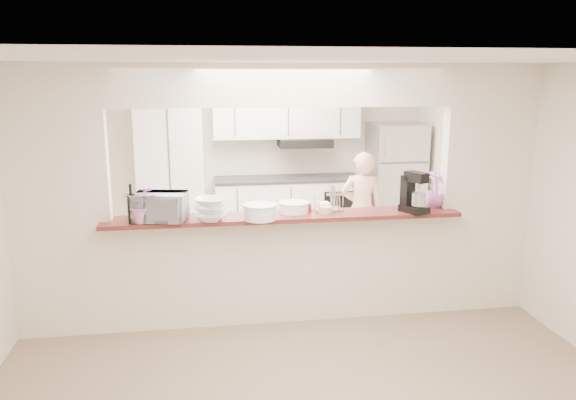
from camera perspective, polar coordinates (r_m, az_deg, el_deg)
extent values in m
plane|color=gray|center=(5.75, -0.39, -11.96)|extent=(6.00, 6.00, 0.00)
cube|color=silver|center=(7.18, -2.20, -6.81)|extent=(5.00, 2.90, 0.01)
cube|color=white|center=(5.46, -22.23, -0.43)|extent=(0.90, 0.15, 2.50)
cube|color=white|center=(6.00, 19.35, 0.91)|extent=(0.90, 0.15, 2.50)
cube|color=white|center=(5.23, -0.43, 11.60)|extent=(3.20, 0.15, 0.40)
cube|color=white|center=(5.56, -0.40, -7.03)|extent=(3.20, 0.15, 1.05)
cube|color=maroon|center=(5.35, -0.33, -1.70)|extent=(3.40, 0.38, 0.04)
cube|color=silver|center=(8.00, -11.80, 2.70)|extent=(0.90, 0.60, 2.10)
cube|color=silver|center=(8.20, -0.02, -1.07)|extent=(2.10, 0.60, 0.90)
cube|color=#2D2D30|center=(8.10, -0.02, 2.16)|extent=(2.10, 0.62, 0.04)
cube|color=silver|center=(8.11, -0.16, 8.97)|extent=(2.10, 0.35, 0.75)
cube|color=black|center=(8.09, 1.72, 5.86)|extent=(0.75, 0.45, 0.12)
cube|color=black|center=(8.05, 5.59, -1.04)|extent=(0.55, 0.02, 0.55)
cube|color=#B8B8BE|center=(8.46, 10.81, 1.89)|extent=(0.75, 0.70, 1.70)
imported|color=#D972BD|center=(5.18, -14.54, -0.39)|extent=(0.37, 0.35, 0.35)
cylinder|color=black|center=(5.20, -15.61, -0.91)|extent=(0.07, 0.07, 0.26)
cylinder|color=black|center=(5.17, -15.72, 0.94)|extent=(0.02, 0.02, 0.09)
cylinder|color=black|center=(5.20, -15.61, -0.85)|extent=(0.07, 0.07, 0.27)
cylinder|color=black|center=(5.16, -15.73, 1.09)|extent=(0.02, 0.02, 0.09)
imported|color=#B5B4B9|center=(5.23, -12.83, -0.69)|extent=(0.51, 0.39, 0.26)
imported|color=white|center=(5.15, -7.87, -0.97)|extent=(0.34, 0.34, 0.21)
cylinder|color=white|center=(5.16, -2.85, -1.25)|extent=(0.30, 0.30, 0.13)
cylinder|color=white|center=(5.15, -2.86, -0.48)|extent=(0.31, 0.31, 0.01)
cylinder|color=white|center=(5.42, 0.59, -0.77)|extent=(0.28, 0.28, 0.09)
cylinder|color=white|center=(5.41, 0.59, -0.25)|extent=(0.29, 0.29, 0.01)
cylinder|color=maroon|center=(5.49, 1.53, -0.70)|extent=(0.17, 0.17, 0.08)
cylinder|color=beige|center=(5.43, 3.82, -0.96)|extent=(0.14, 0.14, 0.06)
cube|color=silver|center=(5.52, 4.14, -0.98)|extent=(0.28, 0.19, 0.02)
cube|color=white|center=(5.51, 4.15, -0.56)|extent=(0.12, 0.12, 0.07)
cube|color=black|center=(5.56, 12.67, -0.90)|extent=(0.27, 0.31, 0.07)
cube|color=black|center=(5.59, 12.06, 1.03)|extent=(0.14, 0.13, 0.28)
cube|color=black|center=(5.49, 12.90, 2.30)|extent=(0.20, 0.25, 0.09)
cylinder|color=#B7B7BC|center=(5.50, 13.15, 0.09)|extent=(0.13, 0.13, 0.12)
imported|color=#D975D9|center=(5.82, 14.75, 1.07)|extent=(0.26, 0.26, 0.36)
imported|color=#DFAA91|center=(7.11, 7.48, -1.02)|extent=(0.58, 0.43, 1.46)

